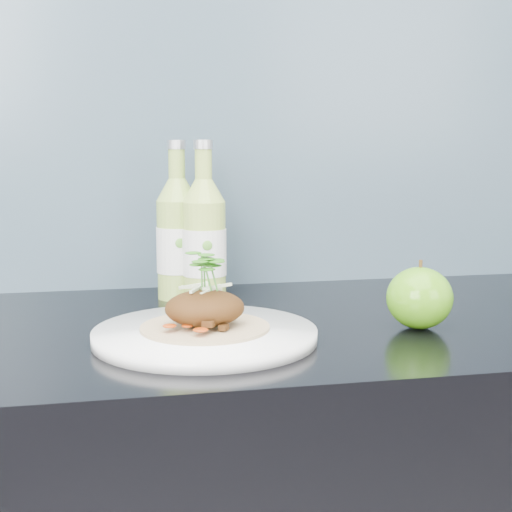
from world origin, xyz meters
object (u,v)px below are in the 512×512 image
object	(u,v)px
cider_bottle_left	(178,239)
cider_bottle_right	(204,241)
green_apple	(419,298)
dinner_plate	(205,335)

from	to	relation	value
cider_bottle_left	cider_bottle_right	xyz separation A→B (m)	(0.04, -0.04, 0.00)
green_apple	cider_bottle_right	distance (m)	0.36
cider_bottle_right	dinner_plate	bearing A→B (deg)	-106.53
cider_bottle_left	dinner_plate	bearing A→B (deg)	-63.69
green_apple	cider_bottle_left	size ratio (longest dim) A/B	0.39
green_apple	cider_bottle_left	distance (m)	0.41
cider_bottle_left	cider_bottle_right	size ratio (longest dim) A/B	1.00
green_apple	cider_bottle_right	xyz separation A→B (m)	(-0.27, 0.24, 0.06)
dinner_plate	cider_bottle_left	bearing A→B (deg)	91.32
cider_bottle_left	cider_bottle_right	bearing A→B (deg)	-18.83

